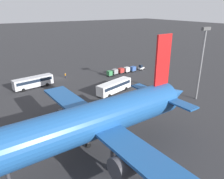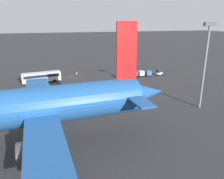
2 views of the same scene
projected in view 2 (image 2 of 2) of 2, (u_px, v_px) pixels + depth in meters
The scene contains 12 objects.
ground_plane at pixel (71, 77), 78.66m from camera, with size 600.00×600.00×0.00m, color #2D2D30.
airplane at pixel (31, 108), 31.86m from camera, with size 44.54×37.48×19.42m.
shuttle_bus_near at pixel (41, 77), 70.93m from camera, with size 12.41×4.56×3.34m.
shuttle_bus_far at pixel (112, 86), 60.62m from camera, with size 12.59×6.20×3.36m.
baggage_tug at pixel (159, 73), 80.68m from camera, with size 2.59×1.99×2.10m.
worker_person at pixel (77, 75), 78.28m from camera, with size 0.38×0.38×1.74m.
cargo_cart_blue at pixel (148, 73), 79.09m from camera, with size 2.20×1.93×2.06m.
cargo_cart_white at pixel (141, 73), 78.69m from camera, with size 2.20×1.93×2.06m.
cargo_cart_red at pixel (134, 74), 77.95m from camera, with size 2.20×1.93×2.06m.
cargo_cart_grey at pixel (127, 74), 77.33m from camera, with size 2.20×1.93×2.06m.
cargo_cart_green at pixel (121, 75), 75.83m from camera, with size 2.20×1.93×2.06m.
light_pole at pixel (206, 58), 47.55m from camera, with size 2.80×0.70×19.12m.
Camera 2 is at (7.62, 77.41, 19.53)m, focal length 35.00 mm.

